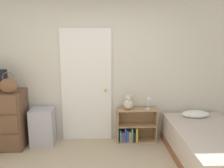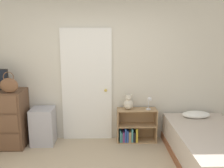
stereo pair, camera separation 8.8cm
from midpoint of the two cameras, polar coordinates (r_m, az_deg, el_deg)
wall_back at (r=4.59m, az=-2.39°, el=2.75°), size 10.00×0.06×2.55m
door_closed at (r=4.59m, az=-5.24°, el=-0.33°), size 0.91×0.09×2.07m
dresser at (r=4.83m, az=-23.77°, el=-7.22°), size 0.90×0.54×1.01m
handbag at (r=4.41m, az=-21.95°, el=-0.23°), size 0.30×0.11×0.35m
storage_bin at (r=4.72m, az=-14.93°, el=-9.26°), size 0.41×0.40×0.66m
bookshelf at (r=4.72m, az=5.52°, el=-10.06°), size 0.72×0.28×0.62m
teddy_bear at (r=4.54m, az=4.32°, el=-4.30°), size 0.19×0.19×0.28m
desk_lamp at (r=4.55m, az=9.08°, el=-3.84°), size 0.10×0.10×0.24m
bed at (r=4.25m, az=22.25°, el=-13.36°), size 1.11×1.98×0.61m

